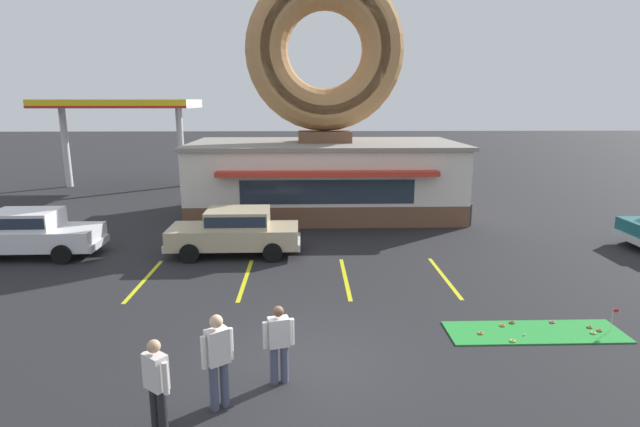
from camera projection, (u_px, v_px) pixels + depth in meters
name	position (u px, v px, depth m)	size (l,w,h in m)	color
ground_plane	(306.00, 364.00, 10.11)	(160.00, 160.00, 0.00)	#232326
donut_shop_building	(325.00, 134.00, 22.90)	(12.30, 6.75, 10.96)	brown
putting_mat	(535.00, 332.00, 11.47)	(4.03, 1.19, 0.03)	green
mini_donut_near_left	(481.00, 333.00, 11.35)	(0.13, 0.13, 0.04)	#D17F47
mini_donut_near_right	(552.00, 322.00, 11.92)	(0.13, 0.13, 0.04)	#D8667F
mini_donut_mid_left	(512.00, 322.00, 11.90)	(0.13, 0.13, 0.04)	brown
mini_donut_mid_centre	(590.00, 327.00, 11.66)	(0.13, 0.13, 0.04)	#A5724C
mini_donut_mid_right	(513.00, 341.00, 10.99)	(0.13, 0.13, 0.04)	#E5C666
mini_donut_far_left	(593.00, 333.00, 11.37)	(0.13, 0.13, 0.04)	#E5C666
mini_donut_far_centre	(600.00, 330.00, 11.49)	(0.13, 0.13, 0.04)	#A5724C
mini_donut_far_right	(503.00, 325.00, 11.75)	(0.13, 0.13, 0.04)	#D17F47
golf_ball	(525.00, 335.00, 11.26)	(0.04, 0.04, 0.04)	white
putting_flag_pin	(614.00, 314.00, 11.41)	(0.13, 0.01, 0.55)	silver
car_champagne	(236.00, 230.00, 17.16)	(4.57, 2.00, 1.60)	#BCAD89
car_white	(30.00, 232.00, 16.95)	(4.58, 2.03, 1.60)	silver
pedestrian_blue_sweater_man	(218.00, 357.00, 8.46)	(0.50, 0.42, 1.73)	#474C66
pedestrian_hooded_kid	(157.00, 382.00, 7.84)	(0.48, 0.43, 1.61)	#232328
pedestrian_leather_jacket_man	(279.00, 341.00, 9.26)	(0.58, 0.33, 1.55)	#474C66
trash_bin	(465.00, 214.00, 21.30)	(0.57, 0.57, 0.97)	#232833
gas_station_canopy	(120.00, 107.00, 30.06)	(9.00, 4.46, 5.30)	silver
parking_stripe_far_left	(145.00, 280.00, 14.85)	(0.12, 3.60, 0.01)	yellow
parking_stripe_left	(245.00, 279.00, 14.93)	(0.12, 3.60, 0.01)	yellow
parking_stripe_mid_left	(345.00, 278.00, 15.02)	(0.12, 3.60, 0.01)	yellow
parking_stripe_centre	(444.00, 277.00, 15.10)	(0.12, 3.60, 0.01)	yellow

